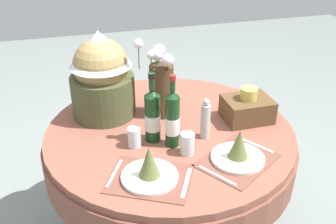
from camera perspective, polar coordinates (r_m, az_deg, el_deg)
dining_table at (r=2.04m, az=0.24°, el=-5.74°), size 1.28×1.28×0.73m
place_setting_left at (r=1.61m, az=-2.75°, el=-8.54°), size 0.42×0.39×0.16m
place_setting_right at (r=1.74m, az=10.35°, el=-5.77°), size 0.43×0.40×0.16m
flower_vase at (r=2.01m, az=-1.03°, el=4.34°), size 0.21×0.19×0.43m
wine_bottle_left at (r=1.77m, az=0.66°, el=-1.02°), size 0.07×0.07×0.36m
wine_bottle_centre at (r=1.81m, az=-2.30°, el=-0.51°), size 0.07×0.07×0.35m
tumbler_near_right at (r=1.81m, az=-5.01°, el=-3.76°), size 0.06×0.06×0.10m
tumbler_mid at (r=1.76m, az=2.88°, el=-4.69°), size 0.07×0.07×0.10m
pepper_mill at (r=1.86m, az=5.56°, el=-1.15°), size 0.05×0.05×0.21m
gift_tub_back_left at (r=2.02m, az=-9.81°, el=5.80°), size 0.33×0.33×0.46m
woven_basket_side_right at (r=2.06m, az=11.62°, el=0.59°), size 0.24×0.19×0.18m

